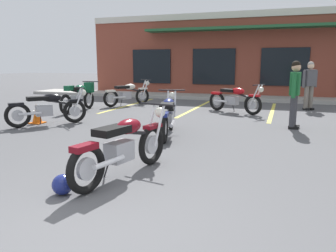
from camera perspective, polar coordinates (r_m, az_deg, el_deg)
name	(u,v)px	position (r m, az deg, el deg)	size (l,w,h in m)	color
ground_plane	(195,143)	(6.89, 4.58, -2.88)	(80.00, 80.00, 0.00)	#515154
sidewalk_kerb	(245,98)	(15.47, 13.00, 4.72)	(22.00, 1.80, 0.14)	#A8A59E
brick_storefront_building	(254,56)	(19.30, 14.60, 11.49)	(16.12, 7.18, 3.97)	brown
painted_stall_lines	(233,110)	(11.93, 11.01, 2.76)	(8.13, 4.80, 0.01)	#DBCC4C
motorcycle_foreground_classic	(124,145)	(4.78, -7.55, -3.32)	(0.79, 2.09, 0.98)	black
motorcycle_red_sportbike	(168,115)	(7.47, 0.03, 1.85)	(0.87, 2.08, 0.98)	black
motorcycle_black_cruiser	(235,99)	(11.20, 11.37, 4.60)	(1.93, 1.25, 0.98)	black
motorcycle_silver_naked	(128,94)	(12.96, -6.94, 5.54)	(1.32, 1.88, 0.98)	black
motorcycle_blue_standard	(48,108)	(9.29, -19.88, 2.95)	(1.52, 1.76, 0.98)	black
motorcycle_cream_vintage	(80,95)	(11.82, -14.93, 5.08)	(0.66, 2.11, 0.98)	black
person_in_black_shirt	(310,83)	(12.59, 23.11, 6.85)	(0.53, 0.45, 1.68)	black
person_in_shorts_foreground	(295,91)	(8.82, 20.90, 5.70)	(0.31, 0.61, 1.68)	black
helmet_on_pavement	(63,185)	(4.40, -17.62, -9.54)	(0.26, 0.26, 0.26)	navy
traffic_cone	(37,114)	(9.71, -21.57, 1.94)	(0.34, 0.34, 0.53)	orange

